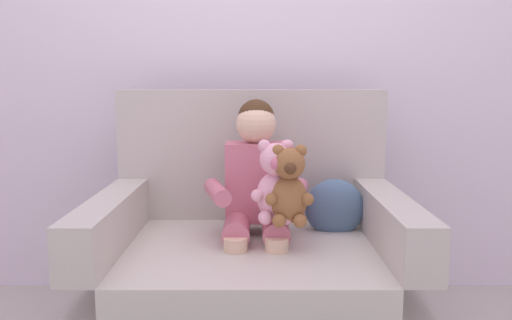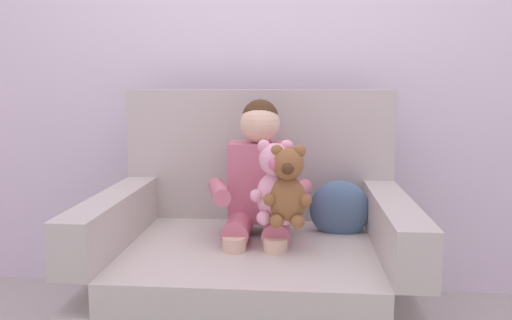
{
  "view_description": "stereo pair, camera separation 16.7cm",
  "coord_description": "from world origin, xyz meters",
  "views": [
    {
      "loc": [
        0.02,
        -2.03,
        1.11
      ],
      "look_at": [
        0.02,
        -0.05,
        0.82
      ],
      "focal_mm": 36.02,
      "sensor_mm": 36.0,
      "label": 1
    },
    {
      "loc": [
        0.19,
        -2.02,
        1.11
      ],
      "look_at": [
        0.02,
        -0.05,
        0.82
      ],
      "focal_mm": 36.02,
      "sensor_mm": 36.0,
      "label": 2
    }
  ],
  "objects": [
    {
      "name": "back_wall",
      "position": [
        0.0,
        0.74,
        1.3
      ],
      "size": [
        6.0,
        0.1,
        2.6
      ],
      "primitive_type": "cube",
      "color": "silver",
      "rests_on": "ground"
    },
    {
      "name": "armchair",
      "position": [
        0.0,
        0.05,
        0.33
      ],
      "size": [
        1.26,
        0.98,
        1.08
      ],
      "color": "#BCB7AD",
      "rests_on": "ground"
    },
    {
      "name": "throw_pillow",
      "position": [
        0.37,
        0.18,
        0.57
      ],
      "size": [
        0.27,
        0.13,
        0.26
      ],
      "primitive_type": "ellipsoid",
      "rotation": [
        0.0,
        0.0,
        -0.05
      ],
      "color": "slate",
      "rests_on": "armchair"
    },
    {
      "name": "plush_pink",
      "position": [
        0.1,
        -0.07,
        0.73
      ],
      "size": [
        0.19,
        0.16,
        0.32
      ],
      "rotation": [
        0.0,
        0.0,
        0.2
      ],
      "color": "#EAA8BC",
      "rests_on": "armchair"
    },
    {
      "name": "seated_child",
      "position": [
        0.02,
        0.08,
        0.68
      ],
      "size": [
        0.45,
        0.39,
        0.82
      ],
      "rotation": [
        0.0,
        0.0,
        -0.03
      ],
      "color": "#C66B7F",
      "rests_on": "armchair"
    },
    {
      "name": "plush_brown",
      "position": [
        0.15,
        -0.11,
        0.72
      ],
      "size": [
        0.18,
        0.15,
        0.31
      ],
      "rotation": [
        0.0,
        0.0,
        -0.19
      ],
      "color": "brown",
      "rests_on": "armchair"
    }
  ]
}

